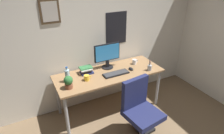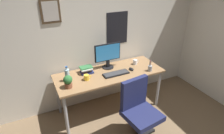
{
  "view_description": "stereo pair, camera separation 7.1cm",
  "coord_description": "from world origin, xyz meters",
  "px_view_note": "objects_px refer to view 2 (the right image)",
  "views": [
    {
      "loc": [
        -1.07,
        -0.76,
        2.27
      ],
      "look_at": [
        0.15,
        1.63,
        0.89
      ],
      "focal_mm": 30.68,
      "sensor_mm": 36.0,
      "label": 1
    },
    {
      "loc": [
        -1.01,
        -0.79,
        2.27
      ],
      "look_at": [
        0.15,
        1.63,
        0.89
      ],
      "focal_mm": 30.68,
      "sensor_mm": 36.0,
      "label": 2
    }
  ],
  "objects_px": {
    "coffee_mug_near": "(87,77)",
    "keyboard": "(116,74)",
    "computer_mouse": "(131,69)",
    "potted_plant": "(68,81)",
    "office_chair": "(139,108)",
    "water_bottle": "(67,75)",
    "coffee_mug_far": "(135,62)",
    "pen_cup": "(150,68)",
    "monitor": "(108,55)",
    "book_stack_left": "(86,70)"
  },
  "relations": [
    {
      "from": "keyboard",
      "to": "water_bottle",
      "type": "height_order",
      "value": "water_bottle"
    },
    {
      "from": "computer_mouse",
      "to": "keyboard",
      "type": "bearing_deg",
      "value": -176.07
    },
    {
      "from": "office_chair",
      "to": "potted_plant",
      "type": "distance_m",
      "value": 1.07
    },
    {
      "from": "book_stack_left",
      "to": "monitor",
      "type": "bearing_deg",
      "value": 3.67
    },
    {
      "from": "keyboard",
      "to": "coffee_mug_far",
      "type": "bearing_deg",
      "value": 20.86
    },
    {
      "from": "monitor",
      "to": "potted_plant",
      "type": "height_order",
      "value": "monitor"
    },
    {
      "from": "coffee_mug_near",
      "to": "coffee_mug_far",
      "type": "xyz_separation_m",
      "value": [
        0.96,
        0.14,
        0.0
      ]
    },
    {
      "from": "computer_mouse",
      "to": "potted_plant",
      "type": "xyz_separation_m",
      "value": [
        -1.09,
        -0.07,
        0.09
      ]
    },
    {
      "from": "coffee_mug_near",
      "to": "book_stack_left",
      "type": "relative_size",
      "value": 0.58
    },
    {
      "from": "pen_cup",
      "to": "monitor",
      "type": "bearing_deg",
      "value": 144.05
    },
    {
      "from": "coffee_mug_near",
      "to": "coffee_mug_far",
      "type": "distance_m",
      "value": 0.97
    },
    {
      "from": "office_chair",
      "to": "book_stack_left",
      "type": "relative_size",
      "value": 4.6
    },
    {
      "from": "potted_plant",
      "to": "office_chair",
      "type": "bearing_deg",
      "value": -37.33
    },
    {
      "from": "keyboard",
      "to": "computer_mouse",
      "type": "xyz_separation_m",
      "value": [
        0.3,
        0.02,
        0.01
      ]
    },
    {
      "from": "monitor",
      "to": "book_stack_left",
      "type": "distance_m",
      "value": 0.44
    },
    {
      "from": "water_bottle",
      "to": "coffee_mug_far",
      "type": "distance_m",
      "value": 1.24
    },
    {
      "from": "keyboard",
      "to": "coffee_mug_far",
      "type": "xyz_separation_m",
      "value": [
        0.47,
        0.18,
        0.03
      ]
    },
    {
      "from": "water_bottle",
      "to": "pen_cup",
      "type": "distance_m",
      "value": 1.35
    },
    {
      "from": "office_chair",
      "to": "monitor",
      "type": "bearing_deg",
      "value": 92.43
    },
    {
      "from": "water_bottle",
      "to": "coffee_mug_far",
      "type": "height_order",
      "value": "water_bottle"
    },
    {
      "from": "office_chair",
      "to": "water_bottle",
      "type": "height_order",
      "value": "water_bottle"
    },
    {
      "from": "keyboard",
      "to": "water_bottle",
      "type": "relative_size",
      "value": 1.7
    },
    {
      "from": "coffee_mug_far",
      "to": "pen_cup",
      "type": "xyz_separation_m",
      "value": [
        0.09,
        -0.32,
        0.01
      ]
    },
    {
      "from": "computer_mouse",
      "to": "pen_cup",
      "type": "distance_m",
      "value": 0.31
    },
    {
      "from": "coffee_mug_near",
      "to": "potted_plant",
      "type": "height_order",
      "value": "potted_plant"
    },
    {
      "from": "potted_plant",
      "to": "book_stack_left",
      "type": "xyz_separation_m",
      "value": [
        0.38,
        0.31,
        -0.05
      ]
    },
    {
      "from": "office_chair",
      "to": "water_bottle",
      "type": "relative_size",
      "value": 3.76
    },
    {
      "from": "office_chair",
      "to": "pen_cup",
      "type": "distance_m",
      "value": 0.81
    },
    {
      "from": "office_chair",
      "to": "pen_cup",
      "type": "bearing_deg",
      "value": 44.4
    },
    {
      "from": "potted_plant",
      "to": "monitor",
      "type": "bearing_deg",
      "value": 23.19
    },
    {
      "from": "coffee_mug_far",
      "to": "computer_mouse",
      "type": "bearing_deg",
      "value": -137.36
    },
    {
      "from": "book_stack_left",
      "to": "water_bottle",
      "type": "bearing_deg",
      "value": -159.09
    },
    {
      "from": "coffee_mug_far",
      "to": "book_stack_left",
      "type": "distance_m",
      "value": 0.89
    },
    {
      "from": "monitor",
      "to": "pen_cup",
      "type": "distance_m",
      "value": 0.74
    },
    {
      "from": "monitor",
      "to": "pen_cup",
      "type": "height_order",
      "value": "monitor"
    },
    {
      "from": "coffee_mug_far",
      "to": "book_stack_left",
      "type": "height_order",
      "value": "book_stack_left"
    },
    {
      "from": "water_bottle",
      "to": "coffee_mug_near",
      "type": "height_order",
      "value": "water_bottle"
    },
    {
      "from": "potted_plant",
      "to": "pen_cup",
      "type": "bearing_deg",
      "value": -3.82
    },
    {
      "from": "monitor",
      "to": "pen_cup",
      "type": "bearing_deg",
      "value": -35.95
    },
    {
      "from": "office_chair",
      "to": "keyboard",
      "type": "relative_size",
      "value": 2.21
    },
    {
      "from": "office_chair",
      "to": "coffee_mug_near",
      "type": "height_order",
      "value": "office_chair"
    },
    {
      "from": "coffee_mug_near",
      "to": "keyboard",
      "type": "bearing_deg",
      "value": -4.52
    },
    {
      "from": "keyboard",
      "to": "water_bottle",
      "type": "bearing_deg",
      "value": 170.55
    },
    {
      "from": "coffee_mug_near",
      "to": "coffee_mug_far",
      "type": "relative_size",
      "value": 1.1
    },
    {
      "from": "book_stack_left",
      "to": "pen_cup",
      "type": "bearing_deg",
      "value": -22.03
    },
    {
      "from": "monitor",
      "to": "coffee_mug_far",
      "type": "bearing_deg",
      "value": -11.65
    },
    {
      "from": "coffee_mug_near",
      "to": "computer_mouse",
      "type": "bearing_deg",
      "value": -1.31
    },
    {
      "from": "water_bottle",
      "to": "monitor",
      "type": "bearing_deg",
      "value": 11.9
    },
    {
      "from": "water_bottle",
      "to": "keyboard",
      "type": "bearing_deg",
      "value": -9.45
    },
    {
      "from": "computer_mouse",
      "to": "potted_plant",
      "type": "height_order",
      "value": "potted_plant"
    }
  ]
}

